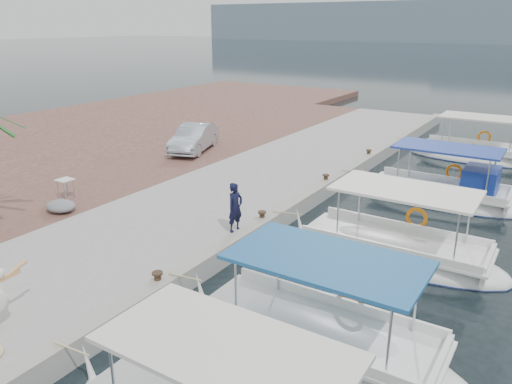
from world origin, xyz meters
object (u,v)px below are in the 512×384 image
fisherman (235,207)px  parked_car (194,138)px  fishing_caique_c (394,254)px  fishing_caique_d (441,197)px  fishing_caique_e (472,157)px  fishing_caique_b (316,344)px

fisherman → parked_car: fisherman is taller
fishing_caique_c → fishing_caique_d: (0.01, 5.91, 0.07)m
parked_car → fishing_caique_d: bearing=-17.8°
fishing_caique_e → fisherman: size_ratio=4.02×
fishing_caique_b → fishing_caique_d: size_ratio=1.02×
fishing_caique_d → fisherman: 9.01m
fishing_caique_b → fishing_caique_e: bearing=90.3°
fishing_caique_c → parked_car: bearing=155.2°
fishing_caique_d → fishing_caique_e: size_ratio=1.02×
fishing_caique_d → fishing_caique_b: bearing=-90.3°
fishing_caique_e → fisherman: bearing=-105.9°
fishing_caique_b → parked_car: size_ratio=1.62×
fishing_caique_b → parked_car: bearing=138.1°
fishing_caique_c → fishing_caique_d: same height
fishing_caique_c → fisherman: size_ratio=4.22×
fishing_caique_b → fishing_caique_c: 5.25m
fishing_caique_c → fishing_caique_d: size_ratio=1.03×
fishing_caique_d → fishing_caique_c: bearing=-90.1°
fishing_caique_d → parked_car: bearing=-178.8°
fishing_caique_b → fishing_caique_c: bearing=89.5°
fishing_caique_d → parked_car: (-12.24, -0.25, 0.97)m
fishing_caique_c → fisherman: 5.01m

